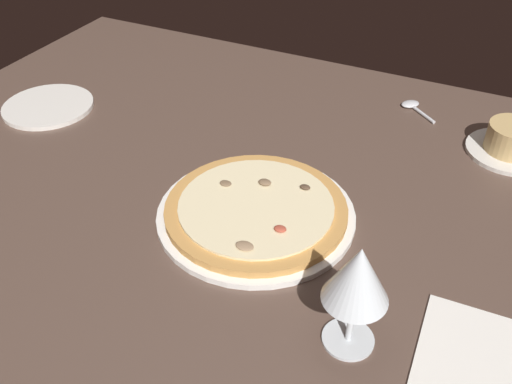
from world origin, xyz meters
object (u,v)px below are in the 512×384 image
at_px(wine_glass_far, 358,278).
at_px(spoon, 413,106).
at_px(pizza_main, 256,211).
at_px(side_plate, 48,106).
at_px(ramekin_on_saucer, 512,142).
at_px(paper_menu, 477,373).

height_order(wine_glass_far, spoon, wine_glass_far).
distance_m(pizza_main, side_plate, 0.56).
height_order(pizza_main, side_plate, pizza_main).
height_order(ramekin_on_saucer, paper_menu, ramekin_on_saucer).
xyz_separation_m(pizza_main, side_plate, (-0.54, 0.13, -0.01)).
bearing_deg(paper_menu, pizza_main, 156.26).
bearing_deg(pizza_main, side_plate, 166.79).
height_order(ramekin_on_saucer, spoon, ramekin_on_saucer).
bearing_deg(pizza_main, spoon, 72.85).
bearing_deg(paper_menu, ramekin_on_saucer, 90.46).
bearing_deg(spoon, paper_menu, -69.86).
height_order(paper_menu, spoon, spoon).
height_order(wine_glass_far, side_plate, wine_glass_far).
bearing_deg(spoon, side_plate, -154.19).
bearing_deg(side_plate, ramekin_on_saucer, 15.28).
height_order(pizza_main, paper_menu, pizza_main).
xyz_separation_m(pizza_main, ramekin_on_saucer, (0.34, 0.37, 0.01)).
xyz_separation_m(wine_glass_far, side_plate, (-0.75, 0.29, -0.11)).
distance_m(pizza_main, ramekin_on_saucer, 0.50).
distance_m(ramekin_on_saucer, wine_glass_far, 0.56).
bearing_deg(paper_menu, wine_glass_far, -174.36).
height_order(side_plate, paper_menu, side_plate).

